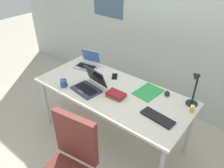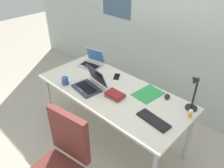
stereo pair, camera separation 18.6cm
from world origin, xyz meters
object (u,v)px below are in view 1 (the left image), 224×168
at_px(laptop_far_corner, 89,85).
at_px(cell_phone, 115,76).
at_px(external_keyboard, 158,117).
at_px(pill_bottle, 192,109).
at_px(coffee_mug, 64,83).
at_px(laptop_near_lamp, 88,63).
at_px(book_stack, 116,95).
at_px(paper_folder_far_corner, 148,92).
at_px(computer_mouse, 167,93).
at_px(desk_lamp, 194,90).

xyz_separation_m(laptop_far_corner, cell_phone, (0.06, 0.39, -0.04)).
height_order(external_keyboard, pill_bottle, pill_bottle).
bearing_deg(cell_phone, coffee_mug, -154.77).
bearing_deg(cell_phone, laptop_far_corner, -132.39).
bearing_deg(laptop_near_lamp, laptop_far_corner, -44.54).
relative_size(external_keyboard, pill_bottle, 4.18).
bearing_deg(laptop_far_corner, pill_bottle, 17.08).
height_order(book_stack, coffee_mug, coffee_mug).
distance_m(laptop_far_corner, book_stack, 0.34).
height_order(cell_phone, paper_folder_far_corner, cell_phone).
xyz_separation_m(cell_phone, paper_folder_far_corner, (0.50, -0.03, -0.00)).
height_order(laptop_near_lamp, book_stack, laptop_near_lamp).
height_order(computer_mouse, book_stack, book_stack).
xyz_separation_m(cell_phone, pill_bottle, (1.00, -0.06, 0.04)).
xyz_separation_m(cell_phone, coffee_mug, (-0.32, -0.53, 0.04)).
bearing_deg(computer_mouse, cell_phone, 159.54).
height_order(laptop_far_corner, paper_folder_far_corner, laptop_far_corner).
bearing_deg(laptop_near_lamp, external_keyboard, -15.34).
bearing_deg(external_keyboard, book_stack, -176.89).
height_order(desk_lamp, laptop_far_corner, desk_lamp).
bearing_deg(computer_mouse, laptop_near_lamp, 158.23).
xyz_separation_m(pill_bottle, coffee_mug, (-1.33, -0.47, 0.00)).
bearing_deg(computer_mouse, desk_lamp, -30.40).
relative_size(computer_mouse, book_stack, 0.48).
bearing_deg(desk_lamp, cell_phone, -178.21).
bearing_deg(desk_lamp, laptop_near_lamp, -178.36).
height_order(laptop_far_corner, pill_bottle, laptop_far_corner).
xyz_separation_m(external_keyboard, paper_folder_far_corner, (-0.29, 0.32, -0.01)).
relative_size(laptop_near_lamp, pill_bottle, 4.22).
bearing_deg(paper_folder_far_corner, coffee_mug, -148.51).
xyz_separation_m(desk_lamp, laptop_far_corner, (-1.02, -0.42, -0.15)).
bearing_deg(paper_folder_far_corner, book_stack, -128.64).
bearing_deg(external_keyboard, laptop_far_corner, -170.75).
relative_size(desk_lamp, paper_folder_far_corner, 1.29).
bearing_deg(laptop_far_corner, laptop_near_lamp, 135.46).
relative_size(laptop_near_lamp, computer_mouse, 3.47).
distance_m(laptop_near_lamp, coffee_mug, 0.54).
height_order(desk_lamp, pill_bottle, desk_lamp).
bearing_deg(coffee_mug, laptop_far_corner, 28.83).
height_order(external_keyboard, book_stack, book_stack).
relative_size(laptop_near_lamp, paper_folder_far_corner, 1.07).
height_order(pill_bottle, paper_folder_far_corner, pill_bottle).
height_order(desk_lamp, coffee_mug, desk_lamp).
bearing_deg(book_stack, desk_lamp, 26.84).
xyz_separation_m(desk_lamp, computer_mouse, (-0.27, 0.03, -0.18)).
relative_size(pill_bottle, book_stack, 0.39).
relative_size(external_keyboard, cell_phone, 2.43).
distance_m(desk_lamp, external_keyboard, 0.45).
xyz_separation_m(book_stack, coffee_mug, (-0.59, -0.22, 0.02)).
distance_m(desk_lamp, computer_mouse, 0.33).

